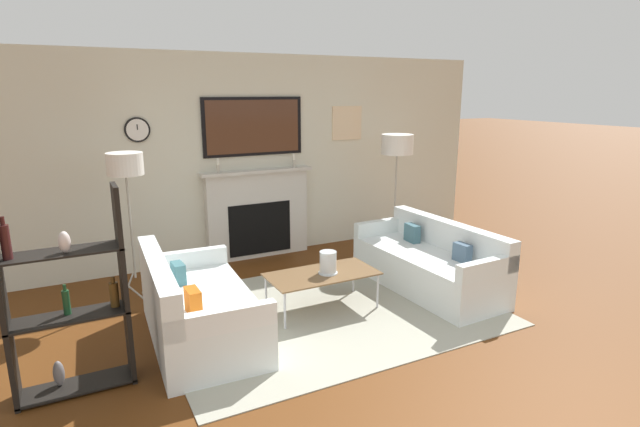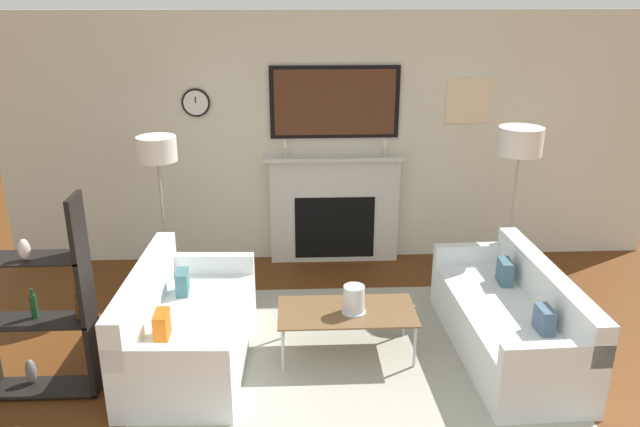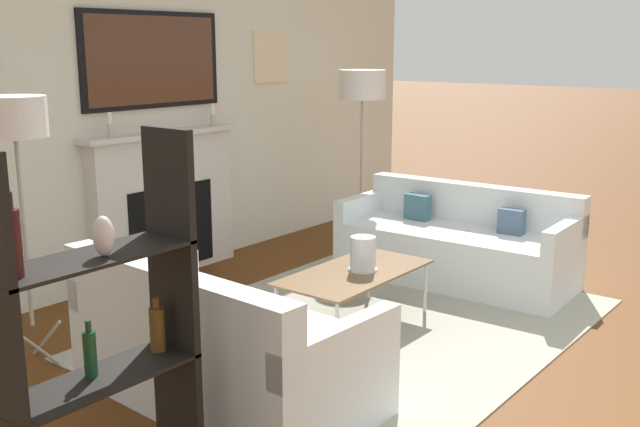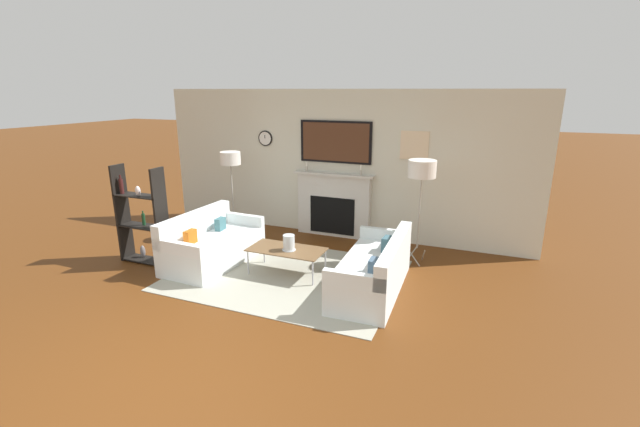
% 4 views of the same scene
% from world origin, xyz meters
% --- Properties ---
extents(fireplace_wall, '(7.16, 0.28, 2.70)m').
position_xyz_m(fireplace_wall, '(0.00, 4.80, 1.24)').
color(fireplace_wall, beige).
rests_on(fireplace_wall, ground_plane).
extents(area_rug, '(3.29, 2.47, 0.01)m').
position_xyz_m(area_rug, '(0.00, 2.70, 0.01)').
color(area_rug, '#9D9C8C').
rests_on(area_rug, ground_plane).
extents(couch_left, '(0.95, 1.71, 0.81)m').
position_xyz_m(couch_left, '(-1.34, 2.70, 0.28)').
color(couch_left, silver).
rests_on(couch_left, ground_plane).
extents(couch_right, '(0.85, 1.89, 0.76)m').
position_xyz_m(couch_right, '(1.34, 2.70, 0.28)').
color(couch_right, silver).
rests_on(couch_right, ground_plane).
extents(coffee_table, '(1.13, 0.57, 0.40)m').
position_xyz_m(coffee_table, '(-0.03, 2.75, 0.38)').
color(coffee_table, brown).
rests_on(coffee_table, ground_plane).
extents(hurricane_candle, '(0.20, 0.20, 0.23)m').
position_xyz_m(hurricane_candle, '(0.03, 2.72, 0.50)').
color(hurricane_candle, silver).
rests_on(hurricane_candle, coffee_table).
extents(floor_lamp_left, '(0.37, 0.37, 1.62)m').
position_xyz_m(floor_lamp_left, '(-1.71, 3.92, 1.46)').
color(floor_lamp_left, '#9E998E').
rests_on(floor_lamp_left, ground_plane).
extents(floor_lamp_right, '(0.42, 0.42, 1.67)m').
position_xyz_m(floor_lamp_right, '(1.71, 3.92, 1.51)').
color(floor_lamp_right, '#9E998E').
rests_on(floor_lamp_right, ground_plane).
extents(shelf_unit, '(0.83, 0.28, 1.56)m').
position_xyz_m(shelf_unit, '(-2.36, 2.33, 0.73)').
color(shelf_unit, black).
rests_on(shelf_unit, ground_plane).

